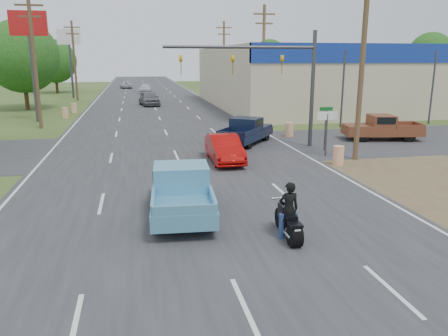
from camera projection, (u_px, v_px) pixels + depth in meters
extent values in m
plane|color=#2F441B|center=(245.00, 308.00, 9.67)|extent=(200.00, 200.00, 0.00)
cube|color=#2D2D30|center=(155.00, 109.00, 47.68)|extent=(15.00, 180.00, 0.02)
cube|color=#2D2D30|center=(173.00, 148.00, 26.77)|extent=(120.00, 10.00, 0.02)
cube|color=brown|center=(413.00, 171.00, 21.30)|extent=(8.00, 18.00, 0.01)
cube|color=#B7A88C|center=(420.00, 76.00, 53.07)|extent=(50.00, 28.00, 6.60)
cylinder|color=#4C3823|center=(362.00, 66.00, 22.64)|extent=(0.28, 0.28, 10.00)
cylinder|color=#4C3823|center=(263.00, 63.00, 39.75)|extent=(0.28, 0.28, 10.00)
cube|color=#4C3823|center=(264.00, 14.00, 38.72)|extent=(2.00, 0.14, 0.14)
cube|color=#4C3823|center=(264.00, 23.00, 38.92)|extent=(1.60, 0.14, 0.14)
cylinder|color=#4C3823|center=(224.00, 61.00, 56.85)|extent=(0.28, 0.28, 10.00)
cube|color=#4C3823|center=(224.00, 28.00, 55.83)|extent=(2.00, 0.14, 0.14)
cube|color=#4C3823|center=(224.00, 34.00, 56.03)|extent=(1.60, 0.14, 0.14)
cylinder|color=#4C3823|center=(35.00, 63.00, 33.22)|extent=(0.28, 0.28, 10.00)
cube|color=#4C3823|center=(29.00, 5.00, 32.20)|extent=(2.00, 0.14, 0.14)
cube|color=#4C3823|center=(30.00, 16.00, 32.39)|extent=(1.60, 0.14, 0.14)
cylinder|color=#4C3823|center=(75.00, 61.00, 56.03)|extent=(0.28, 0.28, 10.00)
cube|color=#4C3823|center=(72.00, 27.00, 55.01)|extent=(2.00, 0.14, 0.14)
cube|color=#4C3823|center=(72.00, 34.00, 55.20)|extent=(1.60, 0.14, 0.14)
cylinder|color=#422D19|center=(26.00, 95.00, 46.58)|extent=(0.44, 0.44, 3.24)
sphere|color=#164C15|center=(22.00, 56.00, 45.61)|extent=(7.56, 7.56, 7.56)
cylinder|color=#422D19|center=(57.00, 84.00, 69.29)|extent=(0.44, 0.44, 2.88)
sphere|color=#164C15|center=(55.00, 61.00, 68.44)|extent=(6.72, 6.72, 6.72)
cylinder|color=#422D19|center=(428.00, 77.00, 86.39)|extent=(0.44, 0.44, 3.60)
sphere|color=#164C15|center=(430.00, 54.00, 85.32)|extent=(8.40, 8.40, 8.40)
cylinder|color=#422D19|center=(269.00, 74.00, 105.34)|extent=(0.44, 0.44, 3.42)
sphere|color=#164C15|center=(270.00, 56.00, 104.32)|extent=(7.98, 7.98, 7.98)
cylinder|color=#422D19|center=(1.00, 75.00, 93.69)|extent=(0.44, 0.44, 3.78)
cylinder|color=orange|center=(338.00, 156.00, 22.50)|extent=(0.56, 0.56, 1.00)
cylinder|color=orange|center=(289.00, 130.00, 30.65)|extent=(0.56, 0.56, 1.00)
cylinder|color=orange|center=(65.00, 113.00, 40.21)|extent=(0.56, 0.56, 1.00)
cylinder|color=orange|center=(74.00, 108.00, 44.07)|extent=(0.56, 0.56, 1.00)
cylinder|color=#3F3F44|center=(33.00, 69.00, 36.95)|extent=(0.30, 0.30, 9.00)
cube|color=#B21414|center=(28.00, 23.00, 36.05)|extent=(3.00, 0.35, 2.00)
cylinder|color=#3F3F44|center=(71.00, 65.00, 59.76)|extent=(0.30, 0.30, 9.00)
cube|color=white|center=(69.00, 37.00, 58.86)|extent=(3.00, 0.35, 2.00)
cylinder|color=#3F3F44|center=(326.00, 136.00, 24.27)|extent=(0.08, 0.08, 2.40)
cube|color=white|center=(327.00, 116.00, 24.00)|extent=(1.20, 0.05, 0.45)
cylinder|color=#3F3F44|center=(325.00, 131.00, 25.81)|extent=(0.08, 0.08, 2.40)
cube|color=#0C591E|center=(326.00, 109.00, 25.49)|extent=(0.80, 0.04, 0.22)
cylinder|color=#3F3F44|center=(312.00, 90.00, 26.61)|extent=(0.24, 0.24, 7.00)
cylinder|color=#3F3F44|center=(241.00, 47.00, 25.13)|extent=(9.00, 0.18, 0.18)
imported|color=gold|center=(282.00, 55.00, 25.73)|extent=(0.18, 0.40, 1.10)
imported|color=gold|center=(233.00, 55.00, 25.15)|extent=(0.18, 0.40, 1.10)
imported|color=gold|center=(181.00, 55.00, 24.57)|extent=(0.18, 0.40, 1.10)
imported|color=#A60A07|center=(224.00, 149.00, 23.16)|extent=(1.53, 4.34, 1.43)
cylinder|color=black|center=(295.00, 236.00, 12.72)|extent=(0.34, 0.68, 0.67)
cylinder|color=black|center=(279.00, 218.00, 14.13)|extent=(0.13, 0.67, 0.67)
cube|color=black|center=(287.00, 217.00, 13.38)|extent=(0.25, 1.23, 0.31)
cube|color=black|center=(284.00, 208.00, 13.57)|extent=(0.27, 0.56, 0.22)
cube|color=black|center=(290.00, 216.00, 13.05)|extent=(0.32, 0.57, 0.10)
cylinder|color=white|center=(282.00, 198.00, 13.81)|extent=(0.66, 0.06, 0.05)
cube|color=white|center=(298.00, 232.00, 12.46)|extent=(0.18, 0.02, 0.12)
imported|color=black|center=(289.00, 212.00, 13.18)|extent=(0.63, 0.42, 1.70)
cylinder|color=black|center=(158.00, 191.00, 16.85)|extent=(0.36, 0.84, 0.82)
cylinder|color=black|center=(202.00, 189.00, 17.06)|extent=(0.36, 0.84, 0.82)
cylinder|color=black|center=(156.00, 220.00, 13.78)|extent=(0.36, 0.84, 0.82)
cylinder|color=black|center=(211.00, 217.00, 13.99)|extent=(0.36, 0.84, 0.82)
cube|color=#589DBD|center=(182.00, 197.00, 15.37)|extent=(2.42, 5.45, 0.53)
cube|color=#589DBD|center=(180.00, 176.00, 16.82)|extent=(2.08, 2.15, 0.18)
cube|color=#589DBD|center=(181.00, 177.00, 15.30)|extent=(1.99, 1.73, 0.87)
cube|color=black|center=(181.00, 173.00, 15.26)|extent=(2.01, 1.41, 0.46)
cube|color=#589DBD|center=(185.00, 210.00, 12.76)|extent=(1.88, 0.21, 0.31)
cylinder|color=black|center=(243.00, 133.00, 29.83)|extent=(0.70, 0.80, 0.78)
cylinder|color=black|center=(266.00, 135.00, 29.15)|extent=(0.70, 0.80, 0.78)
cylinder|color=black|center=(224.00, 141.00, 27.17)|extent=(0.70, 0.80, 0.78)
cylinder|color=black|center=(248.00, 143.00, 26.49)|extent=(0.70, 0.80, 0.78)
cube|color=#101A32|center=(246.00, 135.00, 28.11)|extent=(4.60, 5.22, 0.51)
cube|color=#101A32|center=(254.00, 126.00, 29.36)|extent=(2.63, 2.65, 0.18)
cube|color=#101A32|center=(246.00, 124.00, 28.04)|extent=(2.34, 2.29, 0.83)
cube|color=black|center=(246.00, 122.00, 28.00)|extent=(2.19, 2.07, 0.44)
cube|color=#101A32|center=(230.00, 134.00, 25.84)|extent=(1.48, 1.14, 0.29)
cylinder|color=black|center=(363.00, 136.00, 28.68)|extent=(0.83, 0.44, 0.79)
cylinder|color=black|center=(355.00, 132.00, 30.28)|extent=(0.83, 0.44, 0.79)
cylinder|color=black|center=(409.00, 136.00, 28.71)|extent=(0.83, 0.44, 0.79)
cylinder|color=black|center=(399.00, 132.00, 30.31)|extent=(0.83, 0.44, 0.79)
cube|color=brown|center=(382.00, 131.00, 29.44)|extent=(5.39, 2.90, 0.51)
cube|color=brown|center=(360.00, 126.00, 29.35)|extent=(2.26, 2.20, 0.18)
cube|color=brown|center=(381.00, 121.00, 29.28)|extent=(1.85, 2.06, 0.83)
cube|color=black|center=(382.00, 119.00, 29.24)|extent=(1.55, 2.04, 0.44)
cube|color=brown|center=(419.00, 125.00, 29.37)|extent=(0.42, 1.79, 0.29)
imported|color=#5D5D62|center=(149.00, 99.00, 50.99)|extent=(2.64, 5.04, 1.64)
imported|color=silver|center=(145.00, 88.00, 70.55)|extent=(2.31, 4.77, 1.34)
imported|color=silver|center=(126.00, 85.00, 80.56)|extent=(2.42, 4.47, 1.19)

